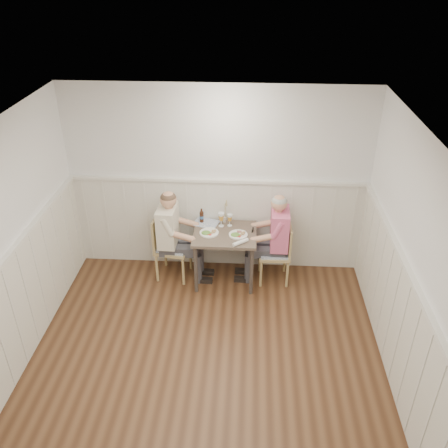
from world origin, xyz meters
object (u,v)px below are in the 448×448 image
object	(u,v)px
chair_right	(278,250)
chair_left	(169,244)
man_in_pink	(275,245)
diner_cream	(172,242)
beer_bottle	(202,216)
dining_table	(225,240)
grass_vase	(224,212)

from	to	relation	value
chair_right	chair_left	distance (m)	1.49
man_in_pink	diner_cream	xyz separation A→B (m)	(-1.39, -0.03, 0.01)
chair_left	beer_bottle	distance (m)	0.59
dining_table	man_in_pink	world-z (taller)	man_in_pink
chair_left	man_in_pink	world-z (taller)	man_in_pink
diner_cream	chair_right	bearing A→B (deg)	1.14
man_in_pink	beer_bottle	bearing A→B (deg)	168.30
grass_vase	man_in_pink	bearing A→B (deg)	-18.23
chair_left	diner_cream	bearing A→B (deg)	-39.76
dining_table	beer_bottle	size ratio (longest dim) A/B	4.03
diner_cream	beer_bottle	world-z (taller)	diner_cream
chair_left	grass_vase	xyz separation A→B (m)	(0.75, 0.22, 0.41)
dining_table	chair_right	xyz separation A→B (m)	(0.72, 0.05, -0.17)
chair_right	grass_vase	bearing A→B (deg)	162.47
dining_table	chair_right	bearing A→B (deg)	4.00
man_in_pink	beer_bottle	size ratio (longest dim) A/B	6.40
beer_bottle	chair_right	bearing A→B (deg)	-11.44
dining_table	diner_cream	distance (m)	0.72
chair_right	diner_cream	distance (m)	1.44
man_in_pink	dining_table	bearing A→B (deg)	-175.47
man_in_pink	beer_bottle	distance (m)	1.07
man_in_pink	diner_cream	bearing A→B (deg)	-178.68
dining_table	man_in_pink	distance (m)	0.68
dining_table	chair_left	xyz separation A→B (m)	(-0.77, 0.07, -0.14)
chair_left	grass_vase	bearing A→B (deg)	16.30
dining_table	chair_right	distance (m)	0.74
dining_table	beer_bottle	xyz separation A→B (m)	(-0.33, 0.26, 0.20)
chair_left	beer_bottle	size ratio (longest dim) A/B	4.50
man_in_pink	diner_cream	size ratio (longest dim) A/B	0.98
man_in_pink	diner_cream	distance (m)	1.39
beer_bottle	grass_vase	xyz separation A→B (m)	(0.31, 0.02, 0.07)
dining_table	beer_bottle	bearing A→B (deg)	141.74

